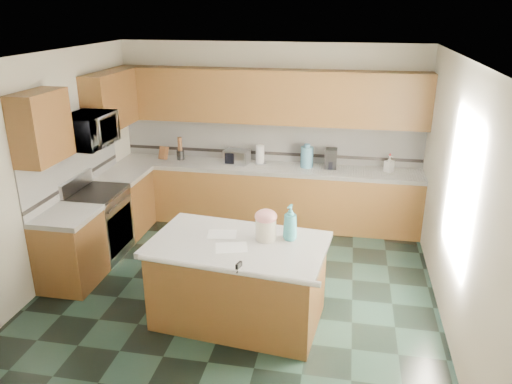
% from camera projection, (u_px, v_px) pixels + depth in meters
% --- Properties ---
extents(floor, '(4.60, 4.60, 0.00)m').
position_uv_depth(floor, '(238.00, 288.00, 5.99)').
color(floor, black).
rests_on(floor, ground).
extents(ceiling, '(4.60, 4.60, 0.00)m').
position_uv_depth(ceiling, '(235.00, 57.00, 5.04)').
color(ceiling, white).
rests_on(ceiling, ground).
extents(wall_back, '(4.60, 0.04, 2.70)m').
position_uv_depth(wall_back, '(270.00, 133.00, 7.65)').
color(wall_back, beige).
rests_on(wall_back, ground).
extents(wall_front, '(4.60, 0.04, 2.70)m').
position_uv_depth(wall_front, '(162.00, 295.00, 3.38)').
color(wall_front, beige).
rests_on(wall_front, ground).
extents(wall_left, '(0.04, 4.60, 2.70)m').
position_uv_depth(wall_left, '(46.00, 171.00, 5.92)').
color(wall_left, beige).
rests_on(wall_left, ground).
extents(wall_right, '(0.04, 4.60, 2.70)m').
position_uv_depth(wall_right, '(457.00, 197.00, 5.12)').
color(wall_right, beige).
rests_on(wall_right, ground).
extents(back_base_cab, '(4.60, 0.60, 0.86)m').
position_uv_depth(back_base_cab, '(266.00, 196.00, 7.68)').
color(back_base_cab, '#3D2410').
rests_on(back_base_cab, ground).
extents(back_countertop, '(4.60, 0.64, 0.06)m').
position_uv_depth(back_countertop, '(266.00, 168.00, 7.52)').
color(back_countertop, white).
rests_on(back_countertop, back_base_cab).
extents(back_upper_cab, '(4.60, 0.33, 0.78)m').
position_uv_depth(back_upper_cab, '(268.00, 97.00, 7.27)').
color(back_upper_cab, '#3D2410').
rests_on(back_upper_cab, wall_back).
extents(back_backsplash, '(4.60, 0.02, 0.63)m').
position_uv_depth(back_backsplash, '(270.00, 141.00, 7.66)').
color(back_backsplash, silver).
rests_on(back_backsplash, back_countertop).
extents(back_accent_band, '(4.60, 0.01, 0.05)m').
position_uv_depth(back_accent_band, '(269.00, 153.00, 7.73)').
color(back_accent_band, black).
rests_on(back_accent_band, back_countertop).
extents(left_base_cab_rear, '(0.60, 0.82, 0.86)m').
position_uv_depth(left_base_cab_rear, '(125.00, 204.00, 7.37)').
color(left_base_cab_rear, '#3D2410').
rests_on(left_base_cab_rear, ground).
extents(left_counter_rear, '(0.64, 0.82, 0.06)m').
position_uv_depth(left_counter_rear, '(122.00, 175.00, 7.21)').
color(left_counter_rear, white).
rests_on(left_counter_rear, left_base_cab_rear).
extents(left_base_cab_front, '(0.60, 0.72, 0.86)m').
position_uv_depth(left_base_cab_front, '(71.00, 251.00, 5.96)').
color(left_base_cab_front, '#3D2410').
rests_on(left_base_cab_front, ground).
extents(left_counter_front, '(0.64, 0.72, 0.06)m').
position_uv_depth(left_counter_front, '(65.00, 216.00, 5.80)').
color(left_counter_front, white).
rests_on(left_counter_front, left_base_cab_front).
extents(left_backsplash, '(0.02, 2.30, 0.63)m').
position_uv_depth(left_backsplash, '(74.00, 166.00, 6.46)').
color(left_backsplash, silver).
rests_on(left_backsplash, wall_left).
extents(left_accent_band, '(0.01, 2.30, 0.05)m').
position_uv_depth(left_accent_band, '(76.00, 180.00, 6.53)').
color(left_accent_band, black).
rests_on(left_accent_band, wall_left).
extents(left_upper_cab_rear, '(0.33, 1.09, 0.78)m').
position_uv_depth(left_upper_cab_rear, '(110.00, 100.00, 6.99)').
color(left_upper_cab_rear, '#3D2410').
rests_on(left_upper_cab_rear, wall_left).
extents(left_upper_cab_front, '(0.33, 0.72, 0.78)m').
position_uv_depth(left_upper_cab_front, '(41.00, 127.00, 5.46)').
color(left_upper_cab_front, '#3D2410').
rests_on(left_upper_cab_front, wall_left).
extents(range_body, '(0.60, 0.76, 0.88)m').
position_uv_depth(range_body, '(100.00, 225.00, 6.64)').
color(range_body, '#B7B7BC').
rests_on(range_body, ground).
extents(range_oven_door, '(0.02, 0.68, 0.55)m').
position_uv_depth(range_oven_door, '(120.00, 230.00, 6.61)').
color(range_oven_door, black).
rests_on(range_oven_door, range_body).
extents(range_cooktop, '(0.62, 0.78, 0.04)m').
position_uv_depth(range_cooktop, '(96.00, 193.00, 6.48)').
color(range_cooktop, black).
rests_on(range_cooktop, range_body).
extents(range_handle, '(0.02, 0.66, 0.02)m').
position_uv_depth(range_handle, '(120.00, 203.00, 6.47)').
color(range_handle, '#B7B7BC').
rests_on(range_handle, range_body).
extents(range_backguard, '(0.06, 0.76, 0.18)m').
position_uv_depth(range_backguard, '(76.00, 183.00, 6.48)').
color(range_backguard, '#B7B7BC').
rests_on(range_backguard, range_body).
extents(microwave, '(0.50, 0.73, 0.41)m').
position_uv_depth(microwave, '(88.00, 130.00, 6.19)').
color(microwave, '#B7B7BC').
rests_on(microwave, wall_left).
extents(island_base, '(1.79, 1.14, 0.86)m').
position_uv_depth(island_base, '(238.00, 284.00, 5.27)').
color(island_base, '#3D2410').
rests_on(island_base, ground).
extents(island_top, '(1.90, 1.25, 0.06)m').
position_uv_depth(island_top, '(238.00, 245.00, 5.11)').
color(island_top, white).
rests_on(island_top, island_base).
extents(island_bullnose, '(1.79, 0.25, 0.06)m').
position_uv_depth(island_bullnose, '(225.00, 270.00, 4.62)').
color(island_bullnose, white).
rests_on(island_bullnose, island_base).
extents(treat_jar, '(0.24, 0.24, 0.22)m').
position_uv_depth(treat_jar, '(266.00, 229.00, 5.12)').
color(treat_jar, '#F1E7CD').
rests_on(treat_jar, island_top).
extents(treat_jar_lid, '(0.23, 0.23, 0.14)m').
position_uv_depth(treat_jar_lid, '(266.00, 216.00, 5.07)').
color(treat_jar_lid, pink).
rests_on(treat_jar_lid, treat_jar).
extents(treat_jar_knob, '(0.08, 0.03, 0.03)m').
position_uv_depth(treat_jar_knob, '(266.00, 212.00, 5.05)').
color(treat_jar_knob, tan).
rests_on(treat_jar_knob, treat_jar_lid).
extents(treat_jar_knob_end_l, '(0.04, 0.04, 0.04)m').
position_uv_depth(treat_jar_knob_end_l, '(262.00, 212.00, 5.06)').
color(treat_jar_knob_end_l, tan).
rests_on(treat_jar_knob_end_l, treat_jar_lid).
extents(treat_jar_knob_end_r, '(0.04, 0.04, 0.04)m').
position_uv_depth(treat_jar_knob_end_r, '(270.00, 212.00, 5.05)').
color(treat_jar_knob_end_r, tan).
rests_on(treat_jar_knob_end_r, treat_jar_lid).
extents(soap_bottle_island, '(0.18, 0.18, 0.38)m').
position_uv_depth(soap_bottle_island, '(290.00, 222.00, 5.09)').
color(soap_bottle_island, teal).
rests_on(soap_bottle_island, island_top).
extents(paper_sheet_a, '(0.37, 0.31, 0.00)m').
position_uv_depth(paper_sheet_a, '(231.00, 247.00, 4.98)').
color(paper_sheet_a, white).
rests_on(paper_sheet_a, island_top).
extents(paper_sheet_b, '(0.34, 0.28, 0.00)m').
position_uv_depth(paper_sheet_b, '(222.00, 234.00, 5.27)').
color(paper_sheet_b, white).
rests_on(paper_sheet_b, island_top).
extents(clamp_body, '(0.05, 0.09, 0.08)m').
position_uv_depth(clamp_body, '(239.00, 267.00, 4.60)').
color(clamp_body, black).
rests_on(clamp_body, island_top).
extents(clamp_handle, '(0.01, 0.06, 0.01)m').
position_uv_depth(clamp_handle, '(238.00, 271.00, 4.56)').
color(clamp_handle, black).
rests_on(clamp_handle, island_top).
extents(knife_block, '(0.15, 0.18, 0.22)m').
position_uv_depth(knife_block, '(164.00, 153.00, 7.80)').
color(knife_block, '#472814').
rests_on(knife_block, back_countertop).
extents(utensil_crock, '(0.12, 0.12, 0.15)m').
position_uv_depth(utensil_crock, '(180.00, 155.00, 7.79)').
color(utensil_crock, black).
rests_on(utensil_crock, back_countertop).
extents(utensil_bundle, '(0.07, 0.07, 0.21)m').
position_uv_depth(utensil_bundle, '(180.00, 144.00, 7.73)').
color(utensil_bundle, '#472814').
rests_on(utensil_bundle, utensil_crock).
extents(toaster_oven, '(0.40, 0.31, 0.21)m').
position_uv_depth(toaster_oven, '(237.00, 157.00, 7.60)').
color(toaster_oven, '#B7B7BC').
rests_on(toaster_oven, back_countertop).
extents(toaster_oven_door, '(0.32, 0.01, 0.17)m').
position_uv_depth(toaster_oven_door, '(235.00, 159.00, 7.49)').
color(toaster_oven_door, black).
rests_on(toaster_oven_door, toaster_oven).
extents(paper_towel, '(0.13, 0.13, 0.29)m').
position_uv_depth(paper_towel, '(260.00, 155.00, 7.57)').
color(paper_towel, white).
rests_on(paper_towel, back_countertop).
extents(paper_towel_base, '(0.19, 0.19, 0.01)m').
position_uv_depth(paper_towel_base, '(260.00, 163.00, 7.62)').
color(paper_towel_base, '#B7B7BC').
rests_on(paper_towel_base, back_countertop).
extents(water_jug, '(0.19, 0.19, 0.31)m').
position_uv_depth(water_jug, '(307.00, 157.00, 7.41)').
color(water_jug, '#5391AF').
rests_on(water_jug, back_countertop).
extents(water_jug_neck, '(0.09, 0.09, 0.04)m').
position_uv_depth(water_jug_neck, '(307.00, 146.00, 7.34)').
color(water_jug_neck, '#5391AF').
rests_on(water_jug_neck, water_jug).
extents(coffee_maker, '(0.18, 0.19, 0.29)m').
position_uv_depth(coffee_maker, '(331.00, 158.00, 7.37)').
color(coffee_maker, black).
rests_on(coffee_maker, back_countertop).
extents(coffee_carafe, '(0.12, 0.12, 0.12)m').
position_uv_depth(coffee_carafe, '(330.00, 165.00, 7.36)').
color(coffee_carafe, black).
rests_on(coffee_carafe, back_countertop).
extents(soap_bottle_back, '(0.16, 0.16, 0.24)m').
position_uv_depth(soap_bottle_back, '(389.00, 164.00, 7.20)').
color(soap_bottle_back, white).
rests_on(soap_bottle_back, back_countertop).
extents(soap_back_cap, '(0.02, 0.02, 0.03)m').
position_uv_depth(soap_back_cap, '(390.00, 155.00, 7.15)').
color(soap_back_cap, red).
rests_on(soap_back_cap, soap_bottle_back).
extents(window_light_proxy, '(0.02, 1.40, 1.10)m').
position_uv_depth(window_light_proxy, '(460.00, 189.00, 4.89)').
color(window_light_proxy, white).
rests_on(window_light_proxy, wall_right).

